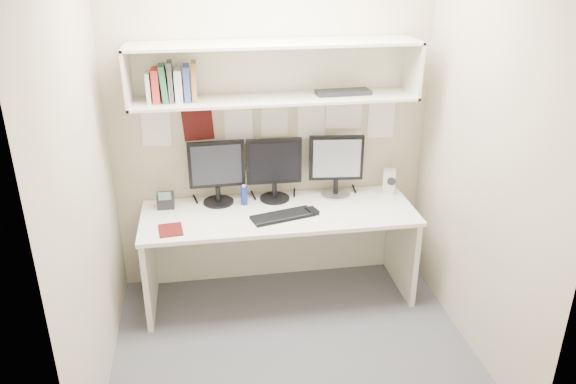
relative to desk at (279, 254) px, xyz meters
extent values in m
cube|color=#4B4B50|center=(0.00, -0.65, -0.37)|extent=(2.40, 2.00, 0.01)
cube|color=#BAAB8E|center=(0.00, 0.35, 0.93)|extent=(2.40, 0.02, 2.60)
cube|color=#BAAB8E|center=(0.00, -1.65, 0.93)|extent=(2.40, 0.02, 2.60)
cube|color=#BAAB8E|center=(-1.20, -0.65, 0.93)|extent=(0.02, 2.00, 2.60)
cube|color=#BAAB8E|center=(1.20, -0.65, 0.93)|extent=(0.02, 2.00, 2.60)
cube|color=white|center=(0.00, -0.01, 0.35)|extent=(2.00, 0.70, 0.03)
cube|color=beige|center=(0.00, 0.32, -0.02)|extent=(1.96, 0.02, 0.70)
cube|color=beige|center=(0.00, 0.16, 1.16)|extent=(2.00, 0.38, 0.02)
cube|color=beige|center=(0.00, 0.16, 1.54)|extent=(2.00, 0.38, 0.02)
cube|color=beige|center=(0.00, 0.34, 1.35)|extent=(2.00, 0.02, 0.40)
cube|color=beige|center=(-0.99, 0.16, 1.35)|extent=(0.02, 0.38, 0.40)
cube|color=beige|center=(0.99, 0.16, 1.35)|extent=(0.02, 0.38, 0.40)
cylinder|color=black|center=(-0.43, 0.21, 0.37)|extent=(0.23, 0.23, 0.02)
cylinder|color=black|center=(-0.43, 0.21, 0.44)|extent=(0.04, 0.04, 0.11)
cube|color=black|center=(-0.43, 0.22, 0.67)|extent=(0.42, 0.05, 0.35)
cube|color=black|center=(-0.43, 0.20, 0.67)|extent=(0.36, 0.02, 0.30)
cylinder|color=black|center=(0.00, 0.21, 0.37)|extent=(0.23, 0.23, 0.02)
cylinder|color=black|center=(0.00, 0.21, 0.44)|extent=(0.04, 0.04, 0.11)
cube|color=black|center=(0.00, 0.22, 0.67)|extent=(0.41, 0.05, 0.35)
cube|color=black|center=(0.00, 0.20, 0.67)|extent=(0.36, 0.01, 0.30)
cylinder|color=#A5A5AA|center=(0.47, 0.21, 0.37)|extent=(0.23, 0.23, 0.02)
cylinder|color=black|center=(0.47, 0.21, 0.44)|extent=(0.04, 0.04, 0.11)
cube|color=black|center=(0.47, 0.22, 0.67)|extent=(0.41, 0.08, 0.35)
cube|color=#B3B3B8|center=(0.47, 0.20, 0.67)|extent=(0.36, 0.04, 0.30)
cube|color=black|center=(0.01, -0.11, 0.37)|extent=(0.48, 0.27, 0.02)
cube|color=black|center=(0.23, -0.08, 0.38)|extent=(0.10, 0.12, 0.03)
cube|color=#BBBAB6|center=(0.90, 0.20, 0.46)|extent=(0.12, 0.12, 0.19)
cylinder|color=black|center=(0.90, 0.15, 0.48)|extent=(0.06, 0.03, 0.07)
cylinder|color=navy|center=(-0.24, 0.15, 0.44)|extent=(0.05, 0.05, 0.14)
cylinder|color=white|center=(-0.24, 0.15, 0.51)|extent=(0.03, 0.03, 0.02)
cube|color=#530E0F|center=(-0.78, -0.19, 0.37)|extent=(0.18, 0.21, 0.01)
cube|color=black|center=(-0.82, 0.19, 0.42)|extent=(0.12, 0.10, 0.11)
cube|color=#4C6659|center=(-0.82, 0.14, 0.48)|extent=(0.09, 0.01, 0.06)
cube|color=silver|center=(-0.86, 0.16, 1.27)|extent=(0.03, 0.17, 0.20)
cube|color=red|center=(-0.81, 0.16, 1.29)|extent=(0.05, 0.17, 0.22)
cube|color=#22663E|center=(-0.76, 0.16, 1.30)|extent=(0.04, 0.17, 0.25)
cube|color=#48474C|center=(-0.71, 0.16, 1.31)|extent=(0.03, 0.17, 0.27)
cube|color=silver|center=(-0.66, 0.16, 1.28)|extent=(0.05, 0.17, 0.22)
cube|color=#363E87|center=(-0.60, 0.16, 1.29)|extent=(0.04, 0.17, 0.24)
cube|color=olive|center=(-0.55, 0.16, 1.30)|extent=(0.03, 0.17, 0.26)
cube|color=black|center=(0.49, 0.17, 1.19)|extent=(0.39, 0.16, 0.03)
camera|label=1|loc=(-0.52, -3.68, 2.15)|focal=35.00mm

